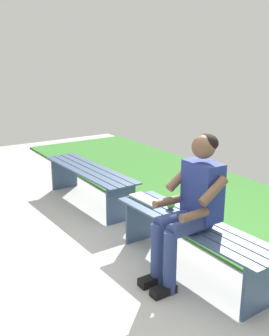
{
  "coord_description": "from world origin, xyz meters",
  "views": [
    {
      "loc": [
        -2.47,
        2.21,
        1.92
      ],
      "look_at": [
        0.71,
        0.15,
        0.82
      ],
      "focal_mm": 42.92,
      "sensor_mm": 36.0,
      "label": 1
    }
  ],
  "objects_px": {
    "bench_near": "(192,234)",
    "bench_far": "(89,177)",
    "person_seated": "(191,203)",
    "book_open": "(146,200)",
    "apple": "(171,205)"
  },
  "relations": [
    {
      "from": "bench_far",
      "to": "person_seated",
      "type": "xyz_separation_m",
      "value": [
        -2.12,
        0.1,
        0.35
      ]
    },
    {
      "from": "person_seated",
      "to": "apple",
      "type": "bearing_deg",
      "value": -17.26
    },
    {
      "from": "bench_far",
      "to": "book_open",
      "type": "height_order",
      "value": "book_open"
    },
    {
      "from": "bench_near",
      "to": "book_open",
      "type": "height_order",
      "value": "book_open"
    },
    {
      "from": "person_seated",
      "to": "book_open",
      "type": "xyz_separation_m",
      "value": [
        0.75,
        -0.06,
        -0.22
      ]
    },
    {
      "from": "bench_near",
      "to": "bench_far",
      "type": "bearing_deg",
      "value": 0.0
    },
    {
      "from": "apple",
      "to": "book_open",
      "type": "relative_size",
      "value": 0.19
    },
    {
      "from": "bench_near",
      "to": "person_seated",
      "type": "distance_m",
      "value": 0.37
    },
    {
      "from": "apple",
      "to": "bench_near",
      "type": "bearing_deg",
      "value": 174.35
    },
    {
      "from": "person_seated",
      "to": "apple",
      "type": "relative_size",
      "value": 16.35
    },
    {
      "from": "apple",
      "to": "book_open",
      "type": "bearing_deg",
      "value": 13.69
    },
    {
      "from": "bench_near",
      "to": "apple",
      "type": "distance_m",
      "value": 0.39
    },
    {
      "from": "bench_near",
      "to": "person_seated",
      "type": "bearing_deg",
      "value": 130.51
    },
    {
      "from": "bench_near",
      "to": "person_seated",
      "type": "relative_size",
      "value": 1.39
    },
    {
      "from": "bench_far",
      "to": "apple",
      "type": "xyz_separation_m",
      "value": [
        -1.67,
        -0.04,
        0.15
      ]
    }
  ]
}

